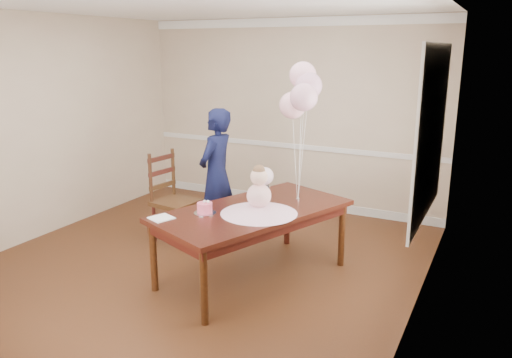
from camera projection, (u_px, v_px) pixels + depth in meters
name	position (u px, v px, depth m)	size (l,w,h in m)	color
floor	(196.00, 267.00, 5.37)	(4.50, 5.00, 0.00)	#361B0D
ceiling	(187.00, 2.00, 4.68)	(4.50, 5.00, 0.02)	white
wall_back	(289.00, 115.00, 7.18)	(4.50, 0.02, 2.70)	tan
wall_left	(36.00, 128.00, 6.01)	(0.02, 5.00, 2.70)	tan
wall_right	(423.00, 167.00, 4.04)	(0.02, 5.00, 2.70)	tan
chair_rail_trim	(289.00, 146.00, 7.29)	(4.50, 0.02, 0.07)	silver
crown_molding	(291.00, 22.00, 6.85)	(4.50, 0.02, 0.12)	white
baseboard_trim	(288.00, 201.00, 7.50)	(4.50, 0.02, 0.12)	silver
window_frame	(432.00, 133.00, 4.43)	(0.02, 1.66, 1.56)	silver
window_blinds	(429.00, 133.00, 4.44)	(0.01, 1.50, 1.40)	silver
dining_table_top	(253.00, 211.00, 4.96)	(0.98, 1.97, 0.05)	black
table_apron	(253.00, 218.00, 4.98)	(0.89, 1.87, 0.10)	black
table_leg_fl	(153.00, 257.00, 4.78)	(0.07, 0.07, 0.69)	black
table_leg_fr	(204.00, 287.00, 4.18)	(0.07, 0.07, 0.69)	black
table_leg_bl	(287.00, 216.00, 5.94)	(0.07, 0.07, 0.69)	black
table_leg_br	(342.00, 235.00, 5.34)	(0.07, 0.07, 0.69)	black
baby_skirt	(259.00, 208.00, 4.81)	(0.75, 0.75, 0.10)	#E8ABC5
baby_torso	(259.00, 196.00, 4.77)	(0.24, 0.24, 0.24)	#FA9ECA
baby_head	(259.00, 177.00, 4.73)	(0.17, 0.17, 0.17)	beige
baby_hair	(259.00, 171.00, 4.71)	(0.12, 0.12, 0.12)	brown
cake_platter	(205.00, 213.00, 4.81)	(0.22, 0.22, 0.01)	#B4B4B8
birthday_cake	(205.00, 208.00, 4.80)	(0.15, 0.15, 0.10)	#EA4A6C
cake_flower_a	(205.00, 201.00, 4.78)	(0.03, 0.03, 0.03)	white
cake_flower_b	(208.00, 202.00, 4.78)	(0.03, 0.03, 0.03)	white
rose_vase_near	(265.00, 192.00, 5.23)	(0.10, 0.10, 0.16)	silver
roses_near	(265.00, 176.00, 5.19)	(0.19, 0.19, 0.19)	beige
napkin	(161.00, 218.00, 4.67)	(0.20, 0.20, 0.01)	white
balloon_weight	(298.00, 199.00, 5.23)	(0.04, 0.04, 0.02)	silver
balloon_a	(293.00, 105.00, 5.05)	(0.28, 0.28, 0.28)	#FFB4C1
balloon_b	(304.00, 97.00, 4.85)	(0.28, 0.28, 0.28)	#E4A1B9
balloon_c	(308.00, 86.00, 4.98)	(0.28, 0.28, 0.28)	#D798B7
balloon_d	(303.00, 75.00, 5.04)	(0.28, 0.28, 0.28)	#FBB1C8
balloon_ribbon_a	(295.00, 160.00, 5.16)	(0.00, 0.00, 0.83)	white
balloon_ribbon_b	(300.00, 157.00, 5.06)	(0.00, 0.00, 0.93)	white
balloon_ribbon_c	(303.00, 151.00, 5.12)	(0.00, 0.00, 1.02)	white
balloon_ribbon_d	(300.00, 145.00, 5.15)	(0.00, 0.00, 1.12)	white
dining_chair_seat	(176.00, 203.00, 6.01)	(0.47, 0.47, 0.05)	#39200F
chair_leg_fl	(154.00, 223.00, 6.03)	(0.04, 0.04, 0.46)	#3D1410
chair_leg_fr	(178.00, 230.00, 5.82)	(0.04, 0.04, 0.46)	black
chair_leg_bl	(176.00, 215.00, 6.33)	(0.04, 0.04, 0.46)	#36140E
chair_leg_br	(199.00, 221.00, 6.12)	(0.04, 0.04, 0.46)	#3A1510
chair_back_post_l	(151.00, 179.00, 5.90)	(0.04, 0.04, 0.60)	#331A0E
chair_back_post_r	(173.00, 172.00, 6.20)	(0.04, 0.04, 0.60)	#361E0E
chair_slat_low	(163.00, 185.00, 6.08)	(0.03, 0.43, 0.05)	#39210F
chair_slat_mid	(162.00, 172.00, 6.04)	(0.03, 0.43, 0.05)	#3C1510
chair_slat_top	(161.00, 158.00, 6.00)	(0.03, 0.43, 0.05)	#35140E
woman	(216.00, 174.00, 6.06)	(0.58, 0.39, 1.60)	black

